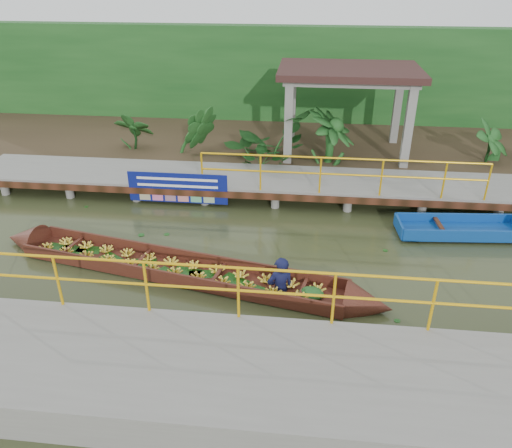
# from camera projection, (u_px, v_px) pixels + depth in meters

# --- Properties ---
(ground) EXTENTS (80.00, 80.00, 0.00)m
(ground) POSITION_uv_depth(u_px,v_px,m) (224.00, 255.00, 11.72)
(ground) COLOR #2E351A
(ground) RESTS_ON ground
(land_strip) EXTENTS (30.00, 8.00, 0.45)m
(land_strip) POSITION_uv_depth(u_px,v_px,m) (258.00, 143.00, 18.21)
(land_strip) COLOR #35281A
(land_strip) RESTS_ON ground
(far_dock) EXTENTS (16.00, 2.06, 1.66)m
(far_dock) POSITION_uv_depth(u_px,v_px,m) (244.00, 180.00, 14.51)
(far_dock) COLOR slate
(far_dock) RESTS_ON ground
(near_dock) EXTENTS (18.00, 2.40, 1.73)m
(near_dock) POSITION_uv_depth(u_px,v_px,m) (241.00, 381.00, 7.80)
(near_dock) COLOR slate
(near_dock) RESTS_ON ground
(pavilion) EXTENTS (4.40, 3.00, 3.00)m
(pavilion) POSITION_uv_depth(u_px,v_px,m) (349.00, 80.00, 15.65)
(pavilion) COLOR slate
(pavilion) RESTS_ON ground
(foliage_backdrop) EXTENTS (30.00, 0.80, 4.00)m
(foliage_backdrop) POSITION_uv_depth(u_px,v_px,m) (265.00, 80.00, 19.58)
(foliage_backdrop) COLOR #164418
(foliage_backdrop) RESTS_ON ground
(vendor_boat) EXTENTS (9.17, 2.78, 1.97)m
(vendor_boat) POSITION_uv_depth(u_px,v_px,m) (191.00, 269.00, 10.81)
(vendor_boat) COLOR #3B1610
(vendor_boat) RESTS_ON ground
(moored_blue_boat) EXTENTS (3.64, 1.22, 0.85)m
(moored_blue_boat) POSITION_uv_depth(u_px,v_px,m) (494.00, 230.00, 12.48)
(moored_blue_boat) COLOR navy
(moored_blue_boat) RESTS_ON ground
(blue_banner) EXTENTS (2.79, 0.04, 0.87)m
(blue_banner) POSITION_uv_depth(u_px,v_px,m) (178.00, 188.00, 13.81)
(blue_banner) COLOR navy
(blue_banner) RESTS_ON ground
(tropical_plants) EXTENTS (14.15, 1.15, 1.43)m
(tropical_plants) POSITION_uv_depth(u_px,v_px,m) (322.00, 140.00, 15.62)
(tropical_plants) COLOR #164418
(tropical_plants) RESTS_ON ground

